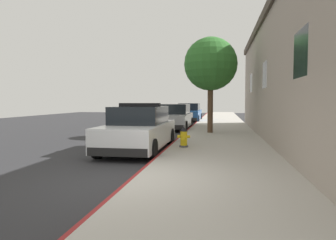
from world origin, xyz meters
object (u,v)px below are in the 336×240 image
parked_car_silver_ahead (175,117)px  fire_hydrant (184,137)px  parked_car_dark_far (189,113)px  street_tree (211,64)px  police_cruiser (139,129)px

parked_car_silver_ahead → fire_hydrant: bearing=-79.5°
parked_car_dark_far → street_tree: 11.09m
parked_car_dark_far → fire_hydrant: size_ratio=6.37×
police_cruiser → street_tree: size_ratio=1.00×
parked_car_dark_far → fire_hydrant: bearing=-85.0°
parked_car_silver_ahead → street_tree: bearing=-53.8°
parked_car_dark_far → fire_hydrant: 15.83m
fire_hydrant → street_tree: bearing=82.0°
fire_hydrant → police_cruiser: bearing=-175.2°
police_cruiser → parked_car_silver_ahead: bearing=89.9°
parked_car_silver_ahead → street_tree: street_tree is taller
parked_car_dark_far → street_tree: size_ratio=1.00×
parked_car_silver_ahead → police_cruiser: bearing=-90.1°
parked_car_silver_ahead → fire_hydrant: (1.56, -8.40, -0.25)m
fire_hydrant → parked_car_silver_ahead: bearing=100.5°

